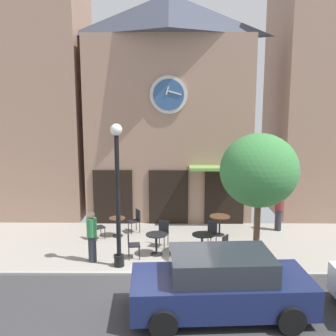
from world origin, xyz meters
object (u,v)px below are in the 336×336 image
cafe_table_near_curb (202,241)px  cafe_chair_near_lamp (97,226)px  cafe_chair_mid_row (163,231)px  parked_car_navy (221,284)px  street_lamp (118,196)px  pedestrian_maroon (279,209)px  cafe_chair_facing_street (131,243)px  cafe_chair_right_end (211,232)px  street_tree (259,171)px  pedestrian_green (92,236)px  cafe_chair_near_tree (222,246)px  cafe_table_leftmost (117,224)px  cafe_table_center_left (220,221)px  cafe_chair_left_end (136,219)px  cafe_table_rightmost (156,240)px

cafe_table_near_curb → cafe_chair_near_lamp: 4.10m
cafe_chair_mid_row → parked_car_navy: parked_car_navy is taller
street_lamp → pedestrian_maroon: (5.92, 3.47, -1.41)m
cafe_chair_facing_street → cafe_chair_right_end: same height
street_tree → cafe_chair_facing_street: size_ratio=4.63×
cafe_table_near_curb → pedestrian_green: bearing=-170.6°
cafe_chair_near_lamp → cafe_chair_near_tree: bearing=-24.7°
cafe_chair_mid_row → parked_car_navy: size_ratio=0.20×
street_tree → cafe_table_leftmost: bearing=153.2°
cafe_table_center_left → street_lamp: bearing=-140.7°
cafe_chair_near_lamp → pedestrian_maroon: bearing=8.7°
street_lamp → cafe_chair_right_end: 3.88m
cafe_chair_near_tree → cafe_chair_mid_row: 2.41m
cafe_table_leftmost → cafe_chair_near_tree: (3.71, -2.37, 0.05)m
cafe_table_leftmost → parked_car_navy: parked_car_navy is taller
pedestrian_green → cafe_table_leftmost: bearing=78.7°
cafe_chair_right_end → pedestrian_green: pedestrian_green is taller
cafe_table_leftmost → cafe_chair_right_end: cafe_chair_right_end is taller
cafe_chair_near_tree → parked_car_navy: bearing=-98.3°
cafe_chair_mid_row → cafe_chair_near_lamp: bearing=165.9°
cafe_chair_right_end → pedestrian_green: (-3.95, -1.33, 0.33)m
cafe_table_near_curb → cafe_chair_near_tree: bearing=-44.5°
cafe_chair_near_lamp → parked_car_navy: 6.48m
cafe_table_leftmost → cafe_chair_left_end: size_ratio=0.82×
cafe_table_rightmost → pedestrian_green: pedestrian_green is taller
cafe_table_near_curb → cafe_chair_facing_street: size_ratio=0.80×
cafe_table_center_left → cafe_table_leftmost: bearing=-177.7°
pedestrian_maroon → cafe_table_rightmost: bearing=-152.0°
street_tree → cafe_chair_right_end: bearing=133.6°
cafe_chair_left_end → pedestrian_maroon: pedestrian_maroon is taller
cafe_chair_left_end → cafe_chair_right_end: 3.21m
cafe_table_rightmost → cafe_chair_left_end: (-0.90, 2.30, 0.01)m
cafe_chair_near_lamp → cafe_table_leftmost: bearing=24.3°
street_lamp → street_tree: (4.34, 0.30, 0.73)m
cafe_chair_facing_street → pedestrian_green: 1.31m
pedestrian_maroon → cafe_table_leftmost: bearing=-173.2°
street_tree → street_lamp: bearing=-176.0°
cafe_chair_near_lamp → cafe_chair_right_end: size_ratio=1.00×
cafe_chair_right_end → cafe_chair_mid_row: bearing=177.2°
street_tree → cafe_chair_near_lamp: (-5.51, 2.08, -2.47)m
cafe_chair_near_tree → parked_car_navy: size_ratio=0.20×
street_lamp → cafe_chair_mid_row: 2.80m
cafe_table_near_curb → street_lamp: bearing=-160.6°
cafe_table_leftmost → cafe_chair_facing_street: size_ratio=0.82×
cafe_chair_facing_street → parked_car_navy: (2.51, -3.34, 0.23)m
cafe_table_rightmost → cafe_table_center_left: size_ratio=0.92×
cafe_chair_left_end → cafe_chair_mid_row: same height
cafe_chair_near_tree → cafe_table_rightmost: bearing=164.8°
cafe_chair_left_end → street_tree: bearing=-35.3°
cafe_table_leftmost → cafe_chair_left_end: 0.84m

